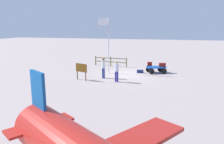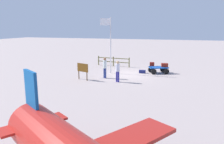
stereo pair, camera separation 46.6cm
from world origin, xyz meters
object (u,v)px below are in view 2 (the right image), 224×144
(luggage_cart, at_px, (158,69))
(worker_lead, at_px, (118,70))
(worker_trailing, at_px, (105,66))
(suitcase_maroon, at_px, (142,72))
(suitcase_navy, at_px, (152,64))
(signboard, at_px, (83,69))
(flagpole, at_px, (109,40))
(suitcase_grey, at_px, (165,65))

(luggage_cart, distance_m, worker_lead, 5.37)
(worker_lead, distance_m, worker_trailing, 1.77)
(suitcase_maroon, bearing_deg, worker_trailing, 48.35)
(suitcase_navy, bearing_deg, worker_trailing, 47.20)
(suitcase_maroon, bearing_deg, worker_lead, 72.33)
(suitcase_navy, relative_size, signboard, 0.35)
(suitcase_navy, xyz_separation_m, flagpole, (3.90, 1.77, 2.44))
(worker_lead, distance_m, flagpole, 4.22)
(luggage_cart, distance_m, worker_trailing, 5.59)
(suitcase_maroon, distance_m, worker_lead, 4.41)
(worker_trailing, xyz_separation_m, signboard, (1.58, 1.20, -0.10))
(suitcase_navy, bearing_deg, suitcase_maroon, 42.91)
(luggage_cart, height_order, suitcase_grey, suitcase_grey)
(suitcase_grey, relative_size, worker_trailing, 0.38)
(luggage_cart, xyz_separation_m, flagpole, (4.57, 1.42, 2.81))
(suitcase_grey, bearing_deg, worker_lead, 54.46)
(suitcase_navy, height_order, worker_lead, worker_lead)
(suitcase_maroon, height_order, flagpole, flagpole)
(suitcase_grey, relative_size, suitcase_navy, 1.39)
(suitcase_navy, relative_size, worker_trailing, 0.27)
(suitcase_grey, distance_m, worker_lead, 5.81)
(luggage_cart, bearing_deg, suitcase_maroon, 15.69)
(suitcase_grey, height_order, signboard, signboard)
(luggage_cart, bearing_deg, worker_lead, 58.30)
(suitcase_grey, xyz_separation_m, worker_lead, (3.38, 4.73, 0.22))
(luggage_cart, height_order, signboard, signboard)
(luggage_cart, xyz_separation_m, worker_trailing, (4.27, 3.55, 0.61))
(luggage_cart, relative_size, worker_trailing, 1.14)
(worker_lead, bearing_deg, luggage_cart, -121.70)
(flagpole, bearing_deg, signboard, 69.01)
(suitcase_maroon, xyz_separation_m, signboard, (4.36, 4.33, 0.81))
(suitcase_grey, xyz_separation_m, signboard, (6.42, 4.93, 0.15))
(luggage_cart, relative_size, signboard, 1.47)
(suitcase_grey, xyz_separation_m, suitcase_maroon, (2.06, 0.61, -0.66))
(flagpole, bearing_deg, suitcase_grey, -162.64)
(suitcase_maroon, height_order, worker_trailing, worker_trailing)
(suitcase_navy, height_order, suitcase_maroon, suitcase_navy)
(worker_trailing, distance_m, flagpole, 3.07)
(suitcase_navy, distance_m, flagpole, 4.93)
(luggage_cart, bearing_deg, suitcase_navy, -27.23)
(flagpole, bearing_deg, worker_lead, 119.57)
(suitcase_maroon, xyz_separation_m, flagpole, (3.08, 1.00, 3.11))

